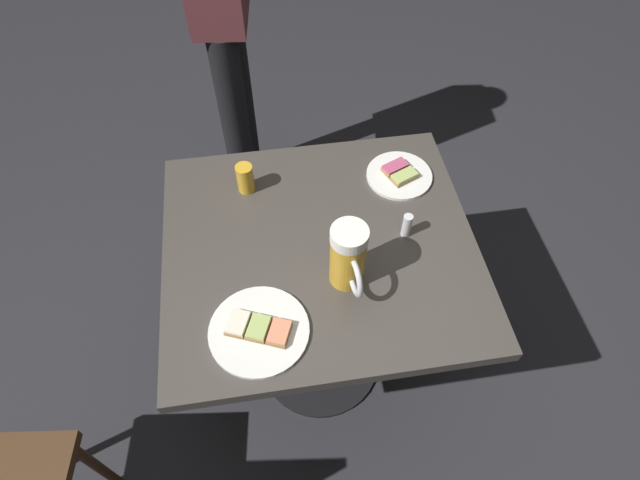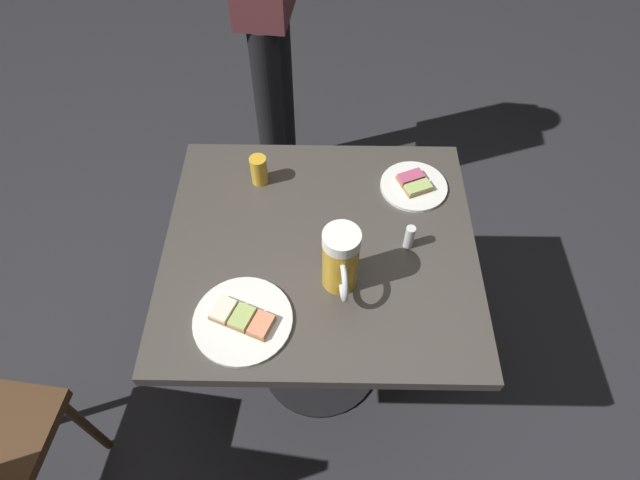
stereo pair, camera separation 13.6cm
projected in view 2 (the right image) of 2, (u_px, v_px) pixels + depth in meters
The scene contains 7 objects.
ground_plane at pixel (320, 360), 1.99m from camera, with size 6.00×6.00×0.00m, color #28282D.
cafe_table at pixel (320, 275), 1.50m from camera, with size 0.76×0.83×0.75m.
plate_near at pixel (243, 320), 1.24m from camera, with size 0.24×0.24×0.03m.
plate_far at pixel (414, 185), 1.49m from camera, with size 0.19×0.19×0.03m.
beer_mug at pixel (341, 261), 1.23m from camera, with size 0.15×0.09×0.19m.
beer_glass_small at pixel (259, 170), 1.48m from camera, with size 0.05×0.05×0.09m, color gold.
salt_shaker at pixel (409, 237), 1.35m from camera, with size 0.03×0.03×0.07m, color silver.
Camera 2 is at (0.81, 0.01, 1.87)m, focal length 29.15 mm.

